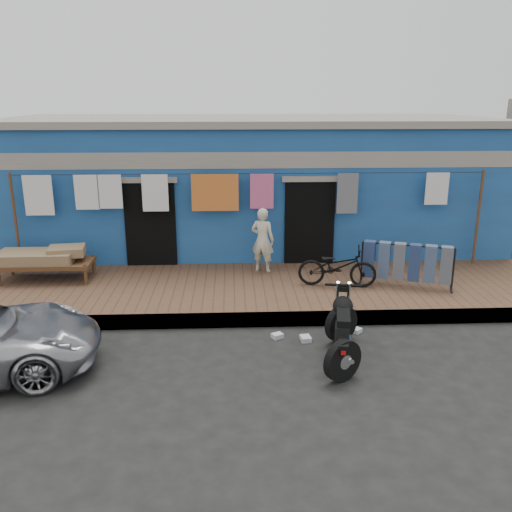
{
  "coord_description": "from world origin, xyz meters",
  "views": [
    {
      "loc": [
        -0.42,
        -7.17,
        3.86
      ],
      "look_at": [
        0.0,
        2.0,
        1.15
      ],
      "focal_mm": 38.0,
      "sensor_mm": 36.0,
      "label": 1
    }
  ],
  "objects": [
    {
      "name": "building",
      "position": [
        -0.0,
        6.99,
        1.69
      ],
      "size": [
        12.2,
        5.2,
        3.36
      ],
      "color": "navy",
      "rests_on": "ground"
    },
    {
      "name": "litter_c",
      "position": [
        0.77,
        0.92,
        0.04
      ],
      "size": [
        0.18,
        0.22,
        0.08
      ],
      "primitive_type": "cube",
      "rotation": [
        0.0,
        0.0,
        1.7
      ],
      "color": "silver",
      "rests_on": "ground"
    },
    {
      "name": "charpoy",
      "position": [
        -4.2,
        3.55,
        0.57
      ],
      "size": [
        1.94,
        0.95,
        0.65
      ],
      "primitive_type": null,
      "rotation": [
        0.0,
        0.0,
        0.01
      ],
      "color": "brown",
      "rests_on": "sidewalk"
    },
    {
      "name": "sidewalk",
      "position": [
        0.0,
        3.0,
        0.12
      ],
      "size": [
        28.0,
        3.0,
        0.25
      ],
      "primitive_type": "cube",
      "color": "brown",
      "rests_on": "ground"
    },
    {
      "name": "litter_a",
      "position": [
        0.31,
        1.05,
        0.04
      ],
      "size": [
        0.22,
        0.21,
        0.08
      ],
      "primitive_type": "cube",
      "rotation": [
        0.0,
        0.0,
        0.5
      ],
      "color": "silver",
      "rests_on": "ground"
    },
    {
      "name": "ground",
      "position": [
        0.0,
        0.0,
        0.0
      ],
      "size": [
        80.0,
        80.0,
        0.0
      ],
      "primitive_type": "plane",
      "color": "black",
      "rests_on": "ground"
    },
    {
      "name": "bicycle",
      "position": [
        1.64,
        2.88,
        0.74
      ],
      "size": [
        1.59,
        0.79,
        0.98
      ],
      "primitive_type": "imported",
      "rotation": [
        0.0,
        0.0,
        1.4
      ],
      "color": "black",
      "rests_on": "sidewalk"
    },
    {
      "name": "litter_b",
      "position": [
        1.69,
        1.2,
        0.04
      ],
      "size": [
        0.19,
        0.19,
        0.08
      ],
      "primitive_type": "cube",
      "rotation": [
        0.0,
        0.0,
        0.76
      ],
      "color": "silver",
      "rests_on": "ground"
    },
    {
      "name": "jeans_rack",
      "position": [
        3.01,
        2.85,
        0.69
      ],
      "size": [
        2.08,
        1.55,
        0.88
      ],
      "primitive_type": null,
      "rotation": [
        0.0,
        0.0,
        -0.35
      ],
      "color": "black",
      "rests_on": "sidewalk"
    },
    {
      "name": "curb",
      "position": [
        0.0,
        1.55,
        0.12
      ],
      "size": [
        28.0,
        0.1,
        0.25
      ],
      "primitive_type": "cube",
      "color": "gray",
      "rests_on": "ground"
    },
    {
      "name": "clothesline",
      "position": [
        -0.86,
        4.25,
        1.81
      ],
      "size": [
        10.06,
        0.06,
        2.1
      ],
      "color": "brown",
      "rests_on": "sidewalk"
    },
    {
      "name": "seated_person",
      "position": [
        0.23,
        3.9,
        0.94
      ],
      "size": [
        0.59,
        0.49,
        1.39
      ],
      "primitive_type": "imported",
      "rotation": [
        0.0,
        0.0,
        2.76
      ],
      "color": "beige",
      "rests_on": "sidewalk"
    },
    {
      "name": "motorcycle",
      "position": [
        1.22,
        0.26,
        0.53
      ],
      "size": [
        1.16,
        1.84,
        1.06
      ],
      "primitive_type": null,
      "rotation": [
        0.0,
        0.0,
        -0.18
      ],
      "color": "black",
      "rests_on": "ground"
    }
  ]
}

